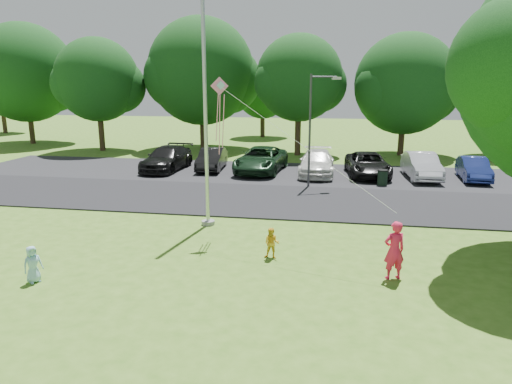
% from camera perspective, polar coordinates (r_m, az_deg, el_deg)
% --- Properties ---
extents(ground, '(120.00, 120.00, 0.00)m').
position_cam_1_polar(ground, '(12.33, 3.66, -11.85)').
color(ground, '#3E691B').
rests_on(ground, ground).
extents(park_road, '(60.00, 6.00, 0.06)m').
position_cam_1_polar(park_road, '(20.79, 6.36, -1.21)').
color(park_road, black).
rests_on(park_road, ground).
extents(parking_strip, '(42.00, 7.00, 0.06)m').
position_cam_1_polar(parking_strip, '(27.12, 7.23, 2.23)').
color(parking_strip, black).
rests_on(parking_strip, ground).
extents(flagpole, '(0.50, 0.50, 10.00)m').
position_cam_1_polar(flagpole, '(16.78, -6.34, 9.63)').
color(flagpole, '#B7BABF').
rests_on(flagpole, ground).
extents(street_lamp, '(1.52, 0.76, 5.71)m').
position_cam_1_polar(street_lamp, '(23.31, 7.30, 8.84)').
color(street_lamp, '#3F3F44').
rests_on(street_lamp, ground).
extents(trash_can, '(0.55, 0.55, 0.87)m').
position_cam_1_polar(trash_can, '(24.69, 15.53, 1.70)').
color(trash_can, black).
rests_on(trash_can, ground).
extents(tree_row, '(64.35, 11.94, 10.88)m').
position_cam_1_polar(tree_row, '(35.32, 10.87, 13.95)').
color(tree_row, '#332316').
rests_on(tree_row, ground).
extents(horizon_trees, '(77.46, 7.20, 7.02)m').
position_cam_1_polar(horizon_trees, '(45.07, 13.83, 11.86)').
color(horizon_trees, '#332316').
rests_on(horizon_trees, ground).
extents(parked_cars, '(19.59, 5.63, 1.48)m').
position_cam_1_polar(parked_cars, '(26.94, 5.35, 3.77)').
color(parked_cars, black).
rests_on(parked_cars, ground).
extents(woman, '(0.70, 0.58, 1.65)m').
position_cam_1_polar(woman, '(13.07, 16.89, -6.99)').
color(woman, '#E41E48').
rests_on(woman, ground).
extents(child_yellow, '(0.49, 0.40, 0.97)m').
position_cam_1_polar(child_yellow, '(14.06, 1.98, -6.43)').
color(child_yellow, gold).
rests_on(child_yellow, ground).
extents(child_blue, '(0.54, 0.60, 1.02)m').
position_cam_1_polar(child_blue, '(13.81, -26.13, -8.11)').
color(child_blue, '#93CAE2').
rests_on(child_blue, ground).
extents(kite, '(5.83, 3.09, 3.60)m').
position_cam_1_polar(kite, '(15.39, -4.10, 11.20)').
color(kite, pink).
rests_on(kite, ground).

